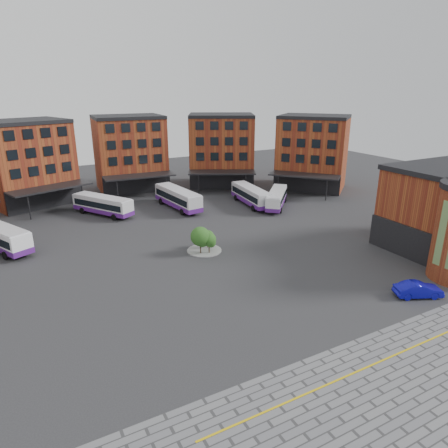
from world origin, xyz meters
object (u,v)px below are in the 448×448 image
bus_c (103,205)px  bus_d (178,198)px  blue_car (418,290)px  tree_island (204,239)px  bus_e (251,195)px  bus_f (277,198)px

bus_c → bus_d: (12.17, -2.29, 0.14)m
bus_d → blue_car: bus_d is taller
bus_c → bus_d: bearing=-42.7°
tree_island → blue_car: bearing=-55.4°
tree_island → bus_d: tree_island is taller
tree_island → blue_car: (13.94, -20.22, -1.07)m
bus_e → bus_f: (3.21, -3.28, -0.13)m
tree_island → bus_f: size_ratio=0.47×
bus_e → bus_f: bearing=-39.7°
blue_car → bus_e: bearing=20.2°
blue_car → bus_c: bearing=51.6°
bus_d → bus_f: bus_d is taller
tree_island → bus_f: 23.21m
tree_island → blue_car: 24.58m
bus_c → bus_d: 12.39m
bus_c → bus_e: size_ratio=0.94×
tree_island → bus_f: bearing=31.8°
tree_island → blue_car: tree_island is taller
bus_e → blue_car: size_ratio=2.48×
tree_island → bus_c: 23.27m
bus_c → bus_e: bearing=-46.8°
bus_e → bus_f: size_ratio=1.23×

